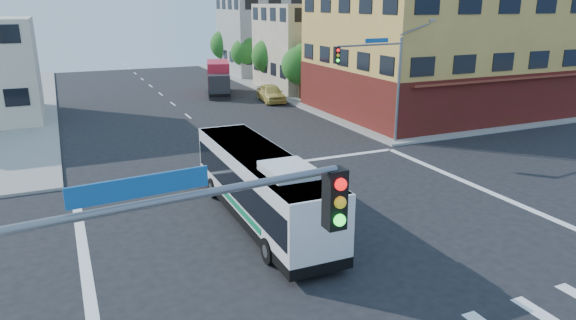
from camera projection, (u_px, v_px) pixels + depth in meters
name	position (u px, v px, depth m)	size (l,w,h in m)	color
ground	(332.00, 233.00, 21.18)	(120.00, 120.00, 0.00)	black
sidewalk_ne	(440.00, 77.00, 65.38)	(50.00, 50.00, 0.15)	gray
corner_building_ne	(436.00, 42.00, 43.39)	(18.10, 15.44, 14.00)	gold
building_east_near	(319.00, 47.00, 56.15)	(12.06, 10.06, 9.00)	beige
building_east_far	(271.00, 35.00, 68.22)	(12.06, 10.06, 10.00)	gray
signal_mast_ne	(379.00, 71.00, 32.54)	(7.91, 1.13, 8.07)	slate
street_tree_a	(301.00, 63.00, 49.15)	(3.60, 3.60, 5.53)	#3C2716
street_tree_b	(270.00, 54.00, 56.08)	(3.80, 3.80, 5.79)	#3C2716
street_tree_c	(245.00, 51.00, 63.15)	(3.40, 3.40, 5.29)	#3C2716
street_tree_d	(226.00, 43.00, 70.01)	(4.00, 4.00, 6.03)	#3C2716
transit_bus	(262.00, 186.00, 21.82)	(2.59, 11.34, 3.36)	black
box_truck	(219.00, 79.00, 52.84)	(3.97, 7.59, 3.28)	#26262B
parked_car	(271.00, 93.00, 49.08)	(1.96, 4.88, 1.66)	#CFB854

